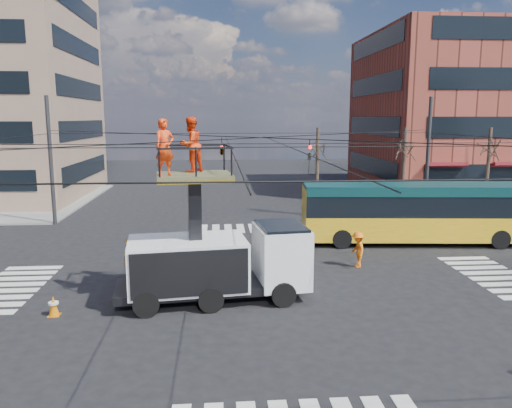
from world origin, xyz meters
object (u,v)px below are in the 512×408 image
at_px(traffic_cone, 54,306).
at_px(city_bus, 421,211).
at_px(flagger, 358,250).
at_px(utility_truck, 217,243).
at_px(worker_ground, 130,260).

bearing_deg(traffic_cone, city_bus, 28.15).
relative_size(traffic_cone, flagger, 0.43).
xyz_separation_m(utility_truck, traffic_cone, (-5.58, -1.15, -1.79)).
relative_size(city_bus, flagger, 7.76).
xyz_separation_m(city_bus, flagger, (-4.56, -4.09, -0.91)).
xyz_separation_m(city_bus, traffic_cone, (-16.44, -8.80, -1.37)).
relative_size(utility_truck, worker_ground, 3.87).
bearing_deg(utility_truck, worker_ground, 140.55).
height_order(worker_ground, flagger, worker_ground).
bearing_deg(city_bus, worker_ground, -154.53).
distance_m(city_bus, traffic_cone, 18.70).
bearing_deg(flagger, city_bus, 127.88).
bearing_deg(utility_truck, traffic_cone, -175.31).
distance_m(utility_truck, worker_ground, 4.41).
height_order(utility_truck, flagger, utility_truck).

